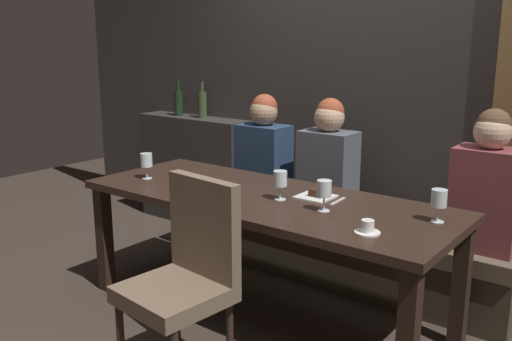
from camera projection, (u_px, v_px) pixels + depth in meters
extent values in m
plane|color=#382D26|center=(264.00, 314.00, 3.34)|extent=(9.00, 9.00, 0.00)
cube|color=#383330|center=(368.00, 55.00, 3.93)|extent=(6.00, 0.12, 3.00)
cube|color=#2F2B29|center=(195.00, 170.00, 4.95)|extent=(1.10, 0.28, 0.95)
cube|color=black|center=(105.00, 239.00, 3.60)|extent=(0.08, 0.08, 0.69)
cube|color=black|center=(408.00, 341.00, 2.37)|extent=(0.08, 0.08, 0.69)
cube|color=black|center=(182.00, 213.00, 4.14)|extent=(0.08, 0.08, 0.69)
cube|color=black|center=(461.00, 285.00, 2.91)|extent=(0.08, 0.08, 0.69)
cube|color=#302119|center=(264.00, 199.00, 3.17)|extent=(2.20, 0.84, 0.04)
cube|color=#40352A|center=(324.00, 252.00, 3.84)|extent=(2.50, 0.40, 0.35)
cube|color=brown|center=(325.00, 221.00, 3.78)|extent=(2.50, 0.44, 0.10)
cylinder|color=#302119|center=(177.00, 317.00, 2.87)|extent=(0.04, 0.04, 0.42)
cylinder|color=#302119|center=(230.00, 339.00, 2.65)|extent=(0.04, 0.04, 0.42)
cube|color=brown|center=(174.00, 294.00, 2.57)|extent=(0.48, 0.48, 0.08)
cube|color=brown|center=(204.00, 227.00, 2.64)|extent=(0.44, 0.11, 0.48)
cube|color=navy|center=(263.00, 164.00, 4.00)|extent=(0.36, 0.24, 0.57)
sphere|color=tan|center=(264.00, 112.00, 3.91)|extent=(0.20, 0.20, 0.20)
sphere|color=brown|center=(264.00, 107.00, 3.91)|extent=(0.18, 0.18, 0.18)
cube|color=#4C515B|center=(328.00, 173.00, 3.73)|extent=(0.36, 0.24, 0.57)
sphere|color=tan|center=(329.00, 117.00, 3.64)|extent=(0.20, 0.20, 0.20)
sphere|color=brown|center=(330.00, 112.00, 3.64)|extent=(0.18, 0.18, 0.18)
cube|color=brown|center=(486.00, 199.00, 3.09)|extent=(0.36, 0.24, 0.58)
sphere|color=#DBB293|center=(493.00, 132.00, 3.00)|extent=(0.20, 0.20, 0.20)
sphere|color=brown|center=(494.00, 125.00, 3.00)|extent=(0.18, 0.18, 0.18)
cylinder|color=black|center=(178.00, 103.00, 4.90)|extent=(0.08, 0.08, 0.22)
cylinder|color=black|center=(178.00, 85.00, 4.87)|extent=(0.03, 0.03, 0.09)
cylinder|color=black|center=(178.00, 79.00, 4.86)|extent=(0.03, 0.03, 0.02)
cylinder|color=#384728|center=(202.00, 105.00, 4.76)|extent=(0.08, 0.08, 0.22)
cylinder|color=#384728|center=(202.00, 87.00, 4.72)|extent=(0.03, 0.03, 0.09)
cylinder|color=black|center=(202.00, 80.00, 4.71)|extent=(0.03, 0.03, 0.02)
cylinder|color=silver|center=(147.00, 178.00, 3.55)|extent=(0.06, 0.06, 0.00)
cylinder|color=silver|center=(147.00, 172.00, 3.54)|extent=(0.01, 0.01, 0.07)
cylinder|color=silver|center=(146.00, 160.00, 3.52)|extent=(0.08, 0.08, 0.08)
cylinder|color=silver|center=(280.00, 199.00, 3.08)|extent=(0.06, 0.06, 0.00)
cylinder|color=silver|center=(280.00, 192.00, 3.07)|extent=(0.01, 0.01, 0.07)
cylinder|color=silver|center=(280.00, 178.00, 3.05)|extent=(0.08, 0.08, 0.08)
cylinder|color=gold|center=(280.00, 182.00, 3.06)|extent=(0.07, 0.07, 0.04)
cylinder|color=silver|center=(437.00, 222.00, 2.70)|extent=(0.06, 0.06, 0.00)
cylinder|color=silver|center=(438.00, 214.00, 2.69)|extent=(0.01, 0.01, 0.07)
cylinder|color=silver|center=(439.00, 198.00, 2.67)|extent=(0.08, 0.08, 0.08)
cylinder|color=silver|center=(324.00, 211.00, 2.87)|extent=(0.06, 0.06, 0.00)
cylinder|color=silver|center=(324.00, 203.00, 2.87)|extent=(0.01, 0.01, 0.07)
cylinder|color=silver|center=(324.00, 188.00, 2.85)|extent=(0.08, 0.08, 0.08)
cylinder|color=white|center=(367.00, 232.00, 2.54)|extent=(0.12, 0.12, 0.01)
cylinder|color=white|center=(368.00, 226.00, 2.54)|extent=(0.06, 0.06, 0.06)
cylinder|color=brown|center=(368.00, 221.00, 2.53)|extent=(0.05, 0.05, 0.01)
cube|color=white|center=(316.00, 197.00, 3.12)|extent=(0.19, 0.19, 0.01)
cube|color=#381E14|center=(317.00, 193.00, 3.11)|extent=(0.08, 0.06, 0.04)
cube|color=silver|center=(338.00, 201.00, 3.04)|extent=(0.03, 0.17, 0.01)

